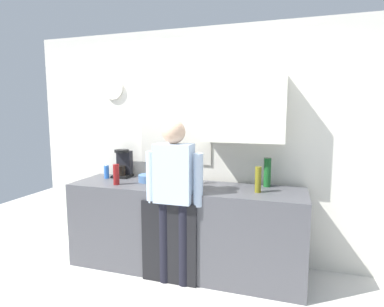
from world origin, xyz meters
TOP-DOWN VIEW (x-y plane):
  - ground_plane at (0.00, 0.00)m, footprint 8.00×8.00m
  - kitchen_counter at (0.00, 0.30)m, footprint 2.46×0.64m
  - dishwasher_panel at (-0.05, -0.03)m, footprint 0.56×0.02m
  - back_wall_assembly at (0.08, 0.70)m, footprint 4.06×0.42m
  - coffee_maker at (-0.85, 0.53)m, footprint 0.20×0.20m
  - bottle_green_wine at (0.83, 0.53)m, footprint 0.07×0.07m
  - bottle_amber_beer at (-0.30, 0.13)m, footprint 0.06×0.06m
  - bottle_olive_oil at (0.76, 0.26)m, footprint 0.06×0.06m
  - bottle_dark_sauce at (0.13, 0.45)m, footprint 0.06×0.06m
  - bottle_red_vinegar at (-0.71, 0.15)m, footprint 0.06×0.06m
  - cup_terracotta_mug at (-0.22, 0.43)m, footprint 0.08×0.08m
  - mixing_bowl at (-0.44, 0.37)m, footprint 0.22×0.22m
  - dish_soap at (-0.99, 0.40)m, footprint 0.06×0.06m
  - storage_canister at (0.13, 0.24)m, footprint 0.14×0.14m
  - person_at_sink at (0.00, 0.00)m, footprint 0.57×0.22m

SIDE VIEW (x-z plane):
  - ground_plane at x=0.00m, z-range 0.00..0.00m
  - dishwasher_panel at x=-0.05m, z-range 0.00..0.82m
  - kitchen_counter at x=0.00m, z-range 0.00..0.91m
  - person_at_sink at x=0.00m, z-range 0.15..1.75m
  - mixing_bowl at x=-0.44m, z-range 0.91..0.99m
  - cup_terracotta_mug at x=-0.22m, z-range 0.91..1.00m
  - dish_soap at x=-0.99m, z-range 0.90..1.08m
  - storage_canister at x=0.13m, z-range 0.91..1.08m
  - bottle_dark_sauce at x=0.13m, z-range 0.91..1.09m
  - bottle_red_vinegar at x=-0.71m, z-range 0.91..1.13m
  - bottle_amber_beer at x=-0.30m, z-range 0.91..1.14m
  - bottle_olive_oil at x=0.76m, z-range 0.91..1.16m
  - coffee_maker at x=-0.85m, z-range 0.89..1.22m
  - bottle_green_wine at x=0.83m, z-range 0.91..1.21m
  - back_wall_assembly at x=0.08m, z-range 0.06..2.66m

